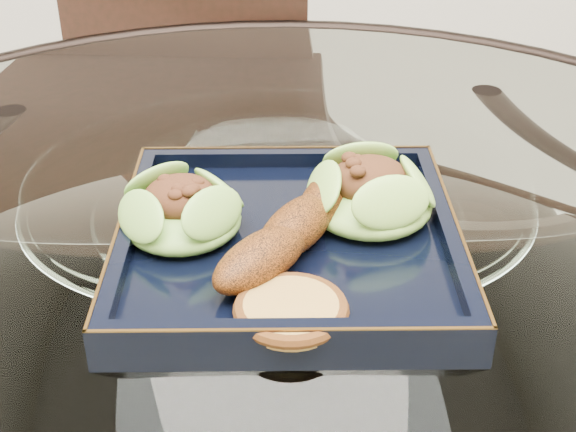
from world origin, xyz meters
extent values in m
cylinder|color=white|center=(0.00, 0.00, 0.76)|extent=(1.10, 1.10, 0.01)
torus|color=black|center=(0.00, 0.00, 0.76)|extent=(1.13, 1.13, 0.02)
cylinder|color=black|center=(0.28, 0.28, 0.38)|extent=(0.04, 0.04, 0.75)
cylinder|color=black|center=(-0.28, 0.28, 0.38)|extent=(0.04, 0.04, 0.75)
cube|color=black|center=(-0.11, 0.44, 0.44)|extent=(0.45, 0.45, 0.04)
cube|color=black|center=(-0.08, 0.61, 0.70)|extent=(0.38, 0.09, 0.43)
cylinder|color=black|center=(-0.25, 0.63, 0.21)|extent=(0.03, 0.03, 0.42)
cylinder|color=black|center=(0.08, 0.58, 0.21)|extent=(0.03, 0.03, 0.42)
cube|color=black|center=(0.00, -0.06, 0.77)|extent=(0.29, 0.29, 0.02)
ellipsoid|color=#57962B|center=(-0.08, -0.04, 0.80)|extent=(0.11, 0.11, 0.03)
ellipsoid|color=#6CA12E|center=(0.07, -0.03, 0.80)|extent=(0.13, 0.13, 0.04)
ellipsoid|color=#652E0A|center=(0.01, -0.07, 0.80)|extent=(0.15, 0.18, 0.04)
cylinder|color=#B78B3D|center=(-0.01, -0.16, 0.79)|extent=(0.09, 0.09, 0.01)
camera|label=1|loc=(-0.06, -0.60, 1.13)|focal=50.00mm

